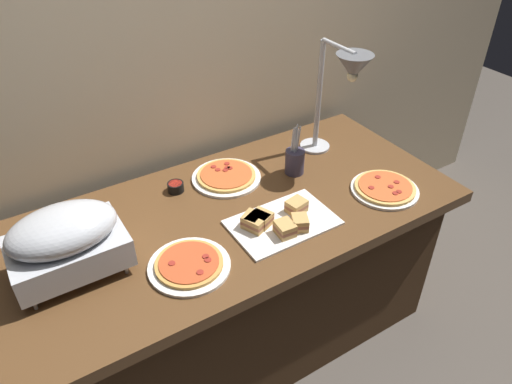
{
  "coord_description": "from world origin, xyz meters",
  "views": [
    {
      "loc": [
        -0.68,
        -1.32,
        1.94
      ],
      "look_at": [
        0.14,
        0.0,
        0.81
      ],
      "focal_mm": 33.78,
      "sensor_mm": 36.0,
      "label": 1
    }
  ],
  "objects": [
    {
      "name": "ground_plane",
      "position": [
        0.0,
        0.0,
        0.0
      ],
      "size": [
        8.0,
        8.0,
        0.0
      ],
      "primitive_type": "plane",
      "color": "#4C443D"
    },
    {
      "name": "back_wall",
      "position": [
        0.0,
        0.5,
        1.2
      ],
      "size": [
        4.4,
        0.04,
        2.4
      ],
      "primitive_type": "cube",
      "color": "#C6B593",
      "rests_on": "ground_plane"
    },
    {
      "name": "buffet_table",
      "position": [
        0.0,
        0.0,
        0.39
      ],
      "size": [
        1.9,
        0.84,
        0.76
      ],
      "color": "brown",
      "rests_on": "ground_plane"
    },
    {
      "name": "pizza_plate_front",
      "position": [
        0.64,
        -0.22,
        0.77
      ],
      "size": [
        0.28,
        0.28,
        0.03
      ],
      "color": "white",
      "rests_on": "buffet_table"
    },
    {
      "name": "pizza_plate_center",
      "position": [
        -0.25,
        -0.19,
        0.77
      ],
      "size": [
        0.28,
        0.28,
        0.03
      ],
      "color": "white",
      "rests_on": "buffet_table"
    },
    {
      "name": "utensil_holder",
      "position": [
        0.4,
        0.1,
        0.82
      ],
      "size": [
        0.08,
        0.08,
        0.23
      ],
      "color": "#383347",
      "rests_on": "buffet_table"
    },
    {
      "name": "sauce_cup_near",
      "position": [
        -0.1,
        0.24,
        0.78
      ],
      "size": [
        0.07,
        0.07,
        0.04
      ],
      "color": "black",
      "rests_on": "buffet_table"
    },
    {
      "name": "heat_lamp",
      "position": [
        0.61,
        0.06,
        1.17
      ],
      "size": [
        0.15,
        0.34,
        0.53
      ],
      "color": "#B7BABF",
      "rests_on": "buffet_table"
    },
    {
      "name": "sandwich_platter",
      "position": [
        0.13,
        -0.17,
        0.78
      ],
      "size": [
        0.4,
        0.26,
        0.06
      ],
      "color": "white",
      "rests_on": "buffet_table"
    },
    {
      "name": "pizza_plate_raised_stand",
      "position": [
        0.12,
        0.21,
        0.77
      ],
      "size": [
        0.3,
        0.3,
        0.03
      ],
      "color": "white",
      "rests_on": "buffet_table"
    },
    {
      "name": "chafing_dish",
      "position": [
        -0.59,
        -0.01,
        0.9
      ],
      "size": [
        0.37,
        0.25,
        0.25
      ],
      "color": "#B7BABF",
      "rests_on": "buffet_table"
    }
  ]
}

